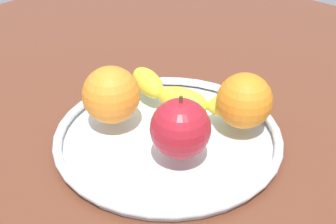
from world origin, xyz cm
name	(u,v)px	position (x,y,z in cm)	size (l,w,h in cm)	color
ground_plane	(168,153)	(0.00, 0.00, -2.00)	(129.84, 129.84, 4.00)	brown
fruit_bowl	(168,136)	(0.00, 0.00, 0.92)	(30.62, 30.62, 1.80)	silver
banana	(190,96)	(-1.73, 6.65, 3.59)	(21.47, 10.78, 3.57)	yellow
apple	(180,129)	(4.32, -2.58, 5.55)	(7.49, 7.49, 8.29)	#AA1D2A
orange_front_left	(111,95)	(-7.54, -3.03, 5.73)	(7.87, 7.87, 7.87)	orange
orange_back_right	(244,101)	(6.49, 7.91, 5.55)	(7.51, 7.51, 7.51)	orange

